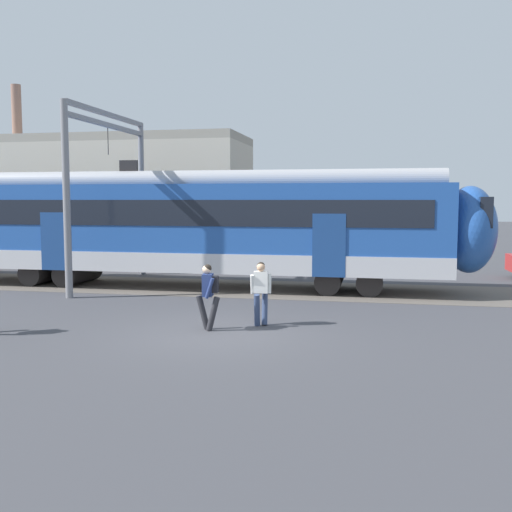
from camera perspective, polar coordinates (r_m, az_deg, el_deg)
name	(u,v)px	position (r m, az deg, el deg)	size (l,w,h in m)	color
ground_plane	(220,333)	(14.78, -3.48, -7.36)	(160.00, 160.00, 0.00)	#424247
pedestrian_navy	(209,291)	(14.98, -4.53, -3.34)	(0.67, 0.54, 1.67)	#28282D
pedestrian_white	(261,288)	(15.48, 0.48, -3.04)	(0.54, 0.67, 1.67)	navy
catenary_gantry	(109,172)	(23.53, -13.85, 7.80)	(0.24, 6.64, 6.53)	gray
background_building	(99,201)	(31.80, -14.70, 5.13)	(15.06, 5.00, 9.20)	beige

